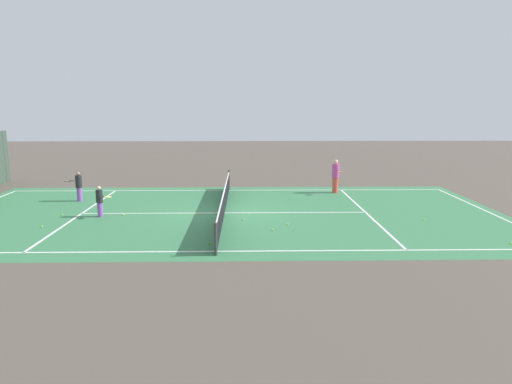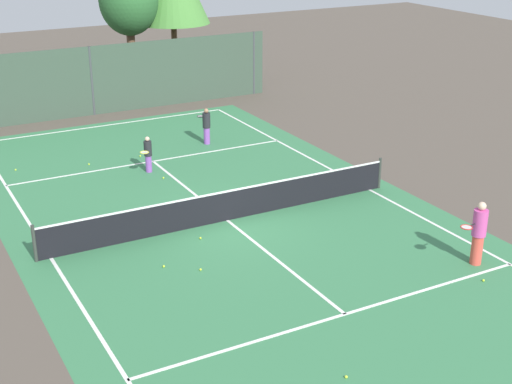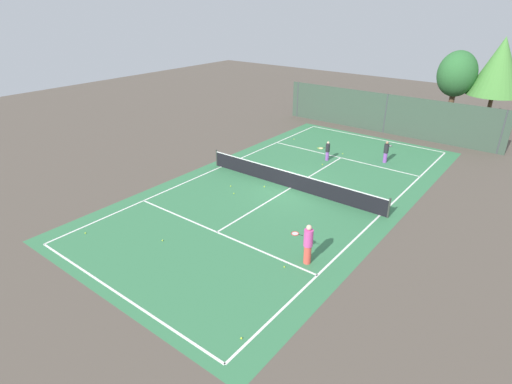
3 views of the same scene
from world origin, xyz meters
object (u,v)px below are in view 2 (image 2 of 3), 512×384
Objects in this scene: tennis_ball_2 at (201,270)px; tennis_ball_7 at (140,156)px; tennis_ball_0 at (200,238)px; tennis_ball_8 at (346,377)px; player_1 at (479,232)px; player_2 at (148,154)px; tennis_ball_4 at (163,178)px; tennis_ball_6 at (164,266)px; player_0 at (206,126)px; tennis_ball_9 at (89,164)px; tennis_ball_5 at (483,280)px; tennis_ball_1 at (77,247)px; tennis_ball_11 at (16,170)px.

tennis_ball_7 is (1.89, 9.83, 0.00)m from tennis_ball_2.
tennis_ball_0 and tennis_ball_8 have the same top height.
player_1 is 12.43m from player_2.
tennis_ball_0 is (-0.74, -6.21, -0.67)m from player_2.
tennis_ball_4 is 1.00× the size of tennis_ball_6.
tennis_ball_8 is (-4.21, -15.96, -0.74)m from player_0.
tennis_ball_6 and tennis_ball_9 have the same top height.
tennis_ball_5 is at bearing 17.27° from tennis_ball_8.
player_1 is 1.35× the size of player_2.
player_2 is 6.54m from tennis_ball_1.
tennis_ball_1 and tennis_ball_4 have the same top height.
tennis_ball_0 and tennis_ball_1 have the same top height.
player_0 is at bearing 75.21° from tennis_ball_8.
player_2 is at bearing 50.86° from tennis_ball_1.
tennis_ball_5 is 1.00× the size of tennis_ball_8.
player_1 is at bearing -25.35° from tennis_ball_2.
player_2 reaches higher than tennis_ball_9.
tennis_ball_0 is 1.00× the size of tennis_ball_5.
player_1 is 27.75× the size of tennis_ball_0.
tennis_ball_2 and tennis_ball_9 have the same top height.
player_2 is at bearing 86.34° from tennis_ball_8.
tennis_ball_0 is 1.00× the size of tennis_ball_7.
tennis_ball_9 is at bearing -176.83° from player_0.
player_0 is 7.67m from tennis_ball_11.
player_1 is 6.74m from tennis_ball_8.
player_1 is (1.93, -13.35, 0.17)m from player_0.
player_1 reaches higher than tennis_ball_5.
player_0 is 3.93m from player_2.
tennis_ball_7 is (-3.00, -0.29, -0.74)m from player_0.
tennis_ball_2 is 10.88m from tennis_ball_11.
tennis_ball_11 is at bearing 149.81° from player_2.
player_2 is 20.53× the size of tennis_ball_8.
player_1 is 27.75× the size of tennis_ball_2.
tennis_ball_6 is (1.74, -2.34, 0.00)m from tennis_ball_1.
player_1 is 16.78m from tennis_ball_11.
tennis_ball_1 is 1.00× the size of tennis_ball_7.
tennis_ball_11 is at bearing 176.91° from player_0.
tennis_ball_0 is (-4.07, -8.30, -0.74)m from player_0.
tennis_ball_11 is (-3.56, 8.71, 0.00)m from tennis_ball_0.
tennis_ball_4 and tennis_ball_7 have the same top height.
player_0 is at bearing 95.55° from tennis_ball_5.
tennis_ball_11 is (-4.62, 0.70, 0.00)m from tennis_ball_7.
tennis_ball_4 is 5.66m from tennis_ball_11.
tennis_ball_5 and tennis_ball_9 have the same top height.
tennis_ball_1 is 9.40m from tennis_ball_8.
player_1 is 11.27m from tennis_ball_1.
tennis_ball_4 is 1.00× the size of tennis_ball_11.
player_1 reaches higher than tennis_ball_7.
tennis_ball_5 is at bearing -121.93° from player_1.
tennis_ball_4 and tennis_ball_6 have the same top height.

